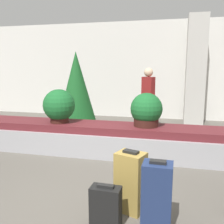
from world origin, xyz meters
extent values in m
plane|color=#59544C|center=(0.00, 0.00, 0.00)|extent=(18.00, 18.00, 0.00)
cube|color=silver|center=(0.00, 5.57, 1.60)|extent=(18.00, 0.06, 3.20)
cube|color=#9E9EA3|center=(0.00, 1.74, 0.22)|extent=(6.98, 0.87, 0.44)
cube|color=#5B1E23|center=(0.00, 1.74, 0.51)|extent=(6.70, 0.71, 0.14)
cube|color=beige|center=(1.78, 4.96, 1.60)|extent=(0.55, 0.55, 3.20)
cube|color=#A3843D|center=(0.68, -0.18, 0.36)|extent=(0.39, 0.34, 0.71)
cube|color=black|center=(0.68, -0.18, 0.73)|extent=(0.20, 0.14, 0.03)
cube|color=navy|center=(1.00, -0.50, 0.37)|extent=(0.31, 0.25, 0.74)
cube|color=black|center=(1.00, -0.50, 0.76)|extent=(0.17, 0.09, 0.03)
cube|color=black|center=(0.47, -0.55, 0.22)|extent=(0.33, 0.18, 0.44)
cube|color=black|center=(0.47, -0.55, 0.46)|extent=(0.18, 0.07, 0.03)
cylinder|color=#381914|center=(0.66, 1.77, 0.67)|extent=(0.47, 0.47, 0.17)
sphere|color=#195B28|center=(0.66, 1.77, 0.92)|extent=(0.60, 0.60, 0.60)
cylinder|color=#381914|center=(-1.08, 1.68, 0.68)|extent=(0.37, 0.37, 0.18)
sphere|color=#195B28|center=(-1.08, 1.68, 0.94)|extent=(0.64, 0.64, 0.64)
cylinder|color=#282833|center=(0.41, 3.75, 0.40)|extent=(0.11, 0.11, 0.81)
cylinder|color=#282833|center=(0.61, 3.75, 0.40)|extent=(0.11, 0.11, 0.81)
cube|color=maroon|center=(0.51, 3.75, 1.13)|extent=(0.37, 0.32, 0.64)
sphere|color=beige|center=(0.51, 3.75, 1.57)|extent=(0.24, 0.24, 0.24)
cylinder|color=#4C331E|center=(-1.36, 3.35, 0.09)|extent=(0.16, 0.16, 0.18)
cone|color=#195623|center=(-1.36, 3.35, 1.15)|extent=(1.07, 1.07, 1.93)
camera|label=1|loc=(1.10, -2.90, 1.67)|focal=40.00mm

